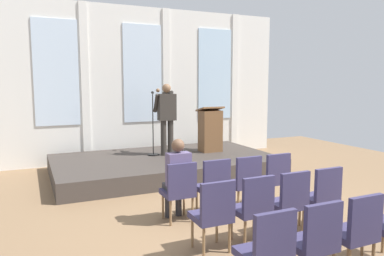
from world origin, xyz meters
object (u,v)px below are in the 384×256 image
object	(u,v)px
mic_stand	(153,141)
chair_r1_c0	(214,212)
speaker	(167,114)
chair_r0_c1	(214,184)
chair_r0_c0	(179,188)
chair_r1_c1	(253,205)
chair_r1_c3	(322,194)
chair_r0_c2	(245,180)
chair_r2_c1	(315,238)
audience_r0_c0	(177,175)
chair_r2_c0	(268,249)
chair_r0_c3	(274,176)
chair_r2_c2	(356,229)
chair_r1_c2	(289,199)
lectern	(210,130)

from	to	relation	value
mic_stand	chair_r1_c0	world-z (taller)	mic_stand
speaker	chair_r0_c1	world-z (taller)	speaker
chair_r0_c0	chair_r1_c1	bearing A→B (deg)	-62.50
speaker	chair_r1_c3	distance (m)	4.54
chair_r0_c2	chair_r2_c1	distance (m)	2.33
audience_r0_c0	chair_r2_c0	size ratio (longest dim) A/B	1.37
chair_r0_c2	speaker	bearing A→B (deg)	92.95
speaker	audience_r0_c0	size ratio (longest dim) A/B	1.34
mic_stand	chair_r2_c0	world-z (taller)	mic_stand
chair_r0_c2	chair_r0_c3	xyz separation A→B (m)	(0.59, 0.00, 0.00)
mic_stand	chair_r1_c3	bearing A→B (deg)	-76.63
chair_r0_c1	chair_r2_c2	bearing A→B (deg)	-75.41
speaker	chair_r1_c1	xyz separation A→B (m)	(-0.42, -4.39, -0.85)
speaker	chair_r2_c0	xyz separation A→B (m)	(-1.01, -5.52, -0.85)
chair_r0_c3	chair_r1_c3	xyz separation A→B (m)	(0.00, -1.13, 0.00)
speaker	chair_r2_c0	size ratio (longest dim) A/B	1.84
chair_r0_c0	chair_r1_c0	xyz separation A→B (m)	(0.00, -1.13, 0.00)
chair_r1_c2	chair_r1_c1	bearing A→B (deg)	180.00
chair_r1_c3	chair_r0_c2	bearing A→B (deg)	117.50
chair_r1_c3	chair_r2_c1	distance (m)	1.63
chair_r0_c1	chair_r2_c1	world-z (taller)	same
chair_r1_c3	mic_stand	bearing A→B (deg)	103.37
mic_stand	chair_r2_c2	xyz separation A→B (m)	(0.48, -5.62, -0.18)
chair_r1_c0	chair_r0_c3	bearing A→B (deg)	32.63
speaker	chair_r1_c1	distance (m)	4.49
lectern	chair_r2_c2	world-z (taller)	lectern
lectern	chair_r1_c0	world-z (taller)	lectern
chair_r2_c2	lectern	bearing A→B (deg)	79.59
chair_r0_c3	chair_r2_c0	xyz separation A→B (m)	(-1.76, -2.25, 0.00)
chair_r0_c2	chair_r1_c2	xyz separation A→B (m)	(0.00, -1.13, 0.00)
mic_stand	chair_r1_c3	world-z (taller)	mic_stand
chair_r0_c3	chair_r1_c3	bearing A→B (deg)	-90.00
mic_stand	chair_r2_c1	bearing A→B (deg)	-91.08
chair_r0_c2	chair_r1_c2	distance (m)	1.13
chair_r1_c3	chair_r2_c2	world-z (taller)	same
chair_r1_c3	chair_r2_c0	bearing A→B (deg)	-147.37
chair_r0_c3	chair_r1_c2	world-z (taller)	same
chair_r1_c2	chair_r1_c3	distance (m)	0.59
chair_r1_c2	chair_r0_c0	bearing A→B (deg)	136.15
chair_r1_c2	chair_r2_c1	xyz separation A→B (m)	(-0.59, -1.13, 0.00)
chair_r0_c1	chair_r2_c2	distance (m)	2.33
chair_r1_c3	chair_r1_c1	bearing A→B (deg)	180.00
chair_r0_c3	chair_r2_c1	xyz separation A→B (m)	(-1.17, -2.25, 0.00)
chair_r1_c1	chair_r2_c0	size ratio (longest dim) A/B	1.00
chair_r1_c1	chair_r2_c2	xyz separation A→B (m)	(0.59, -1.13, 0.00)
chair_r1_c2	chair_r2_c1	bearing A→B (deg)	-117.50
speaker	chair_r1_c2	size ratio (longest dim) A/B	1.84
lectern	audience_r0_c0	bearing A→B (deg)	-124.59
audience_r0_c0	chair_r0_c2	xyz separation A→B (m)	(1.17, -0.08, -0.18)
audience_r0_c0	speaker	bearing A→B (deg)	72.46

